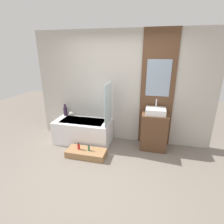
{
  "coord_description": "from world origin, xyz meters",
  "views": [
    {
      "loc": [
        0.75,
        -2.42,
        2.13
      ],
      "look_at": [
        -0.01,
        0.71,
        1.01
      ],
      "focal_mm": 28.0,
      "sensor_mm": 36.0,
      "label": 1
    }
  ],
  "objects": [
    {
      "name": "ground_plane",
      "position": [
        0.0,
        0.0,
        0.0
      ],
      "size": [
        12.0,
        12.0,
        0.0
      ],
      "primitive_type": "plane",
      "color": "slate"
    },
    {
      "name": "wall_tiled_back",
      "position": [
        0.0,
        1.58,
        1.3
      ],
      "size": [
        4.2,
        0.06,
        2.6
      ],
      "primitive_type": "cube",
      "color": "#B7B2A8",
      "rests_on": "ground_plane"
    },
    {
      "name": "bathtub",
      "position": [
        -0.85,
        1.19,
        0.28
      ],
      "size": [
        1.34,
        0.69,
        0.56
      ],
      "color": "white",
      "rests_on": "ground_plane"
    },
    {
      "name": "wall_wood_accent",
      "position": [
        0.83,
        1.53,
        1.32
      ],
      "size": [
        0.73,
        0.04,
        2.6
      ],
      "color": "brown",
      "rests_on": "ground_plane"
    },
    {
      "name": "vase_round_light",
      "position": [
        -1.26,
        1.42,
        0.62
      ],
      "size": [
        0.12,
        0.12,
        0.12
      ],
      "primitive_type": "sphere",
      "color": "silver",
      "rests_on": "bathtub"
    },
    {
      "name": "sink",
      "position": [
        0.83,
        1.29,
        0.9
      ],
      "size": [
        0.43,
        0.35,
        0.32
      ],
      "color": "white",
      "rests_on": "vanity_cabinet"
    },
    {
      "name": "vase_tall_dark",
      "position": [
        -1.42,
        1.43,
        0.68
      ],
      "size": [
        0.1,
        0.1,
        0.3
      ],
      "color": "#2D1E33",
      "rests_on": "bathtub"
    },
    {
      "name": "glass_shower_screen",
      "position": [
        -0.21,
        1.16,
        1.02
      ],
      "size": [
        0.01,
        0.59,
        0.93
      ],
      "primitive_type": "cube",
      "color": "silver",
      "rests_on": "bathtub"
    },
    {
      "name": "wooden_step_bench",
      "position": [
        -0.55,
        0.59,
        0.07
      ],
      "size": [
        0.84,
        0.37,
        0.14
      ],
      "primitive_type": "cube",
      "color": "#997047",
      "rests_on": "ground_plane"
    },
    {
      "name": "bottle_soap_secondary",
      "position": [
        -0.49,
        0.59,
        0.2
      ],
      "size": [
        0.05,
        0.05,
        0.12
      ],
      "color": "#38704C",
      "rests_on": "wooden_step_bench"
    },
    {
      "name": "vanity_cabinet",
      "position": [
        0.83,
        1.29,
        0.42
      ],
      "size": [
        0.57,
        0.45,
        0.84
      ],
      "primitive_type": "cube",
      "color": "brown",
      "rests_on": "ground_plane"
    },
    {
      "name": "bottle_soap_primary",
      "position": [
        -0.72,
        0.59,
        0.21
      ],
      "size": [
        0.05,
        0.05,
        0.16
      ],
      "color": "red",
      "rests_on": "wooden_step_bench"
    }
  ]
}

